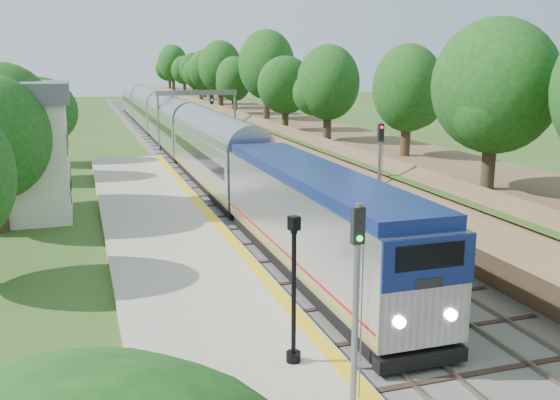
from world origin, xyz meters
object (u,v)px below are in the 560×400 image
object	(u,v)px
signal_gantry	(197,104)
signal_farside	(380,164)
signal_platform	(356,284)
train	(173,129)
lamppost_far	(294,298)

from	to	relation	value
signal_gantry	signal_farside	size ratio (longest dim) A/B	1.43
signal_platform	signal_farside	distance (m)	19.05
signal_platform	signal_farside	bearing A→B (deg)	61.47
train	lamppost_far	world-z (taller)	lamppost_far
lamppost_far	signal_farside	distance (m)	17.16
signal_platform	train	bearing A→B (deg)	86.75
signal_platform	signal_farside	world-z (taller)	signal_farside
signal_gantry	train	xyz separation A→B (m)	(-2.47, 0.29, -2.51)
signal_gantry	signal_platform	world-z (taller)	signal_gantry
signal_gantry	lamppost_far	xyz separation A→B (m)	(-6.09, -48.05, -2.43)
lamppost_far	signal_farside	bearing A→B (deg)	54.99
train	signal_farside	bearing A→B (deg)	-79.76
lamppost_far	signal_platform	bearing A→B (deg)	-75.31
lamppost_far	signal_platform	size ratio (longest dim) A/B	0.83
train	lamppost_far	size ratio (longest dim) A/B	22.56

